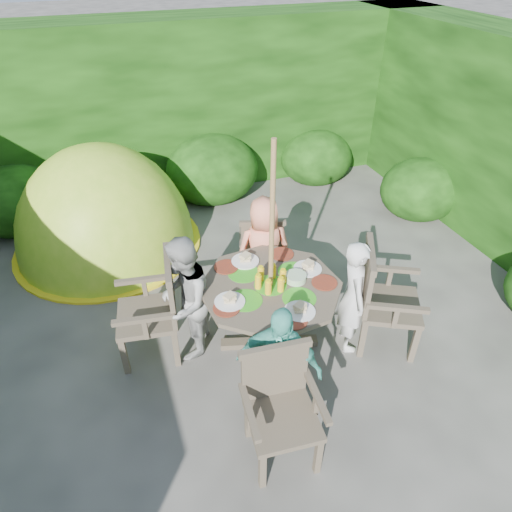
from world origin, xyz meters
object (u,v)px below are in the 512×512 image
object	(u,v)px
garden_chair_right	(382,298)
child_left	(185,300)
garden_chair_left	(155,308)
garden_chair_back	(262,247)
patio_table	(271,295)
child_right	(354,296)
parasol_pole	(271,258)
child_back	(264,250)
child_front	(278,366)
dome_tent	(110,246)
garden_chair_front	(280,405)

from	to	relation	value
garden_chair_right	child_left	world-z (taller)	child_left
garden_chair_left	garden_chair_back	size ratio (longest dim) A/B	1.20
patio_table	child_right	bearing A→B (deg)	-16.29
parasol_pole	child_back	world-z (taller)	parasol_pole
garden_chair_left	child_right	world-z (taller)	child_right
parasol_pole	garden_chair_back	distance (m)	1.28
child_right	garden_chair_back	bearing A→B (deg)	37.19
child_right	child_back	distance (m)	1.13
patio_table	child_right	size ratio (longest dim) A/B	1.37
parasol_pole	child_front	xyz separation A→B (m)	(-0.22, -0.77, -0.50)
parasol_pole	dome_tent	world-z (taller)	parasol_pole
patio_table	dome_tent	xyz separation A→B (m)	(-1.38, 2.40, -0.66)
child_front	dome_tent	xyz separation A→B (m)	(-1.15, 3.17, -0.60)
garden_chair_right	child_right	world-z (taller)	child_right
garden_chair_front	child_left	distance (m)	1.36
dome_tent	child_front	bearing A→B (deg)	-69.65
patio_table	dome_tent	world-z (taller)	dome_tent
garden_chair_left	dome_tent	xyz separation A→B (m)	(-0.33, 2.08, -0.55)
garden_chair_right	child_left	xyz separation A→B (m)	(-1.82, 0.51, 0.09)
child_right	child_left	xyz separation A→B (m)	(-1.54, 0.45, 0.04)
parasol_pole	garden_chair_front	xyz separation A→B (m)	(-0.32, -1.05, -0.59)
garden_chair_right	garden_chair_back	size ratio (longest dim) A/B	1.23
parasol_pole	garden_chair_left	xyz separation A→B (m)	(-1.04, 0.32, -0.55)
parasol_pole	garden_chair_front	bearing A→B (deg)	-107.09
patio_table	parasol_pole	world-z (taller)	parasol_pole
garden_chair_right	child_back	size ratio (longest dim) A/B	0.85
garden_chair_front	child_front	size ratio (longest dim) A/B	0.79
parasol_pole	child_front	size ratio (longest dim) A/B	1.82
patio_table	garden_chair_right	bearing A→B (deg)	-15.29
child_left	child_back	xyz separation A→B (m)	(0.99, 0.54, -0.03)
garden_chair_back	child_front	world-z (taller)	child_front
child_right	garden_chair_right	bearing A→B (deg)	-85.09
parasol_pole	child_left	size ratio (longest dim) A/B	1.69
patio_table	garden_chair_left	world-z (taller)	garden_chair_left
garden_chair_left	garden_chair_right	bearing A→B (deg)	81.99
garden_chair_left	garden_chair_front	distance (m)	1.54
garden_chair_front	dome_tent	size ratio (longest dim) A/B	0.34
child_back	child_front	size ratio (longest dim) A/B	1.04
garden_chair_right	dome_tent	xyz separation A→B (m)	(-2.42, 2.69, -0.57)
child_right	child_front	size ratio (longest dim) A/B	1.01
garden_chair_back	child_back	distance (m)	0.35
child_back	garden_chair_left	bearing A→B (deg)	27.46
garden_chair_back	child_left	xyz separation A→B (m)	(-1.07, -0.84, 0.19)
child_left	child_right	bearing A→B (deg)	96.98
garden_chair_back	garden_chair_front	distance (m)	2.20
parasol_pole	garden_chair_back	xyz separation A→B (m)	(0.31, 1.06, -0.64)
dome_tent	child_left	bearing A→B (deg)	-74.05
garden_chair_front	child_right	xyz separation A→B (m)	(1.09, 0.83, 0.10)
patio_table	child_back	bearing A→B (deg)	74.11
garden_chair_right	child_front	size ratio (longest dim) A/B	0.88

